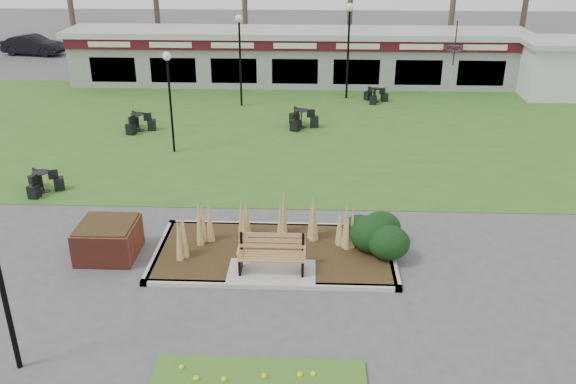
{
  "coord_description": "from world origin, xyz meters",
  "views": [
    {
      "loc": [
        0.96,
        -13.0,
        8.21
      ],
      "look_at": [
        0.33,
        2.0,
        1.49
      ],
      "focal_mm": 38.0,
      "sensor_mm": 36.0,
      "label": 1
    }
  ],
  "objects_px": {
    "food_pavilion": "(296,57)",
    "bistro_set_b": "(139,125)",
    "bistro_set_c": "(301,121)",
    "car_black": "(33,45)",
    "lamp_post_mid_right": "(240,40)",
    "bistro_set_d": "(375,97)",
    "park_bench": "(272,253)",
    "brick_planter": "(108,239)",
    "lamp_post_far_right": "(349,30)",
    "service_hut": "(563,67)",
    "patio_umbrella": "(453,62)",
    "lamp_post_far_left": "(169,80)",
    "bistro_set_a": "(43,185)"
  },
  "relations": [
    {
      "from": "lamp_post_mid_right",
      "to": "food_pavilion",
      "type": "bearing_deg",
      "value": 61.29
    },
    {
      "from": "service_hut",
      "to": "bistro_set_b",
      "type": "bearing_deg",
      "value": -161.78
    },
    {
      "from": "food_pavilion",
      "to": "lamp_post_mid_right",
      "type": "height_order",
      "value": "lamp_post_mid_right"
    },
    {
      "from": "brick_planter",
      "to": "food_pavilion",
      "type": "height_order",
      "value": "food_pavilion"
    },
    {
      "from": "brick_planter",
      "to": "lamp_post_mid_right",
      "type": "relative_size",
      "value": 0.35
    },
    {
      "from": "patio_umbrella",
      "to": "bistro_set_d",
      "type": "bearing_deg",
      "value": -157.84
    },
    {
      "from": "park_bench",
      "to": "bistro_set_b",
      "type": "distance_m",
      "value": 12.91
    },
    {
      "from": "car_black",
      "to": "patio_umbrella",
      "type": "bearing_deg",
      "value": -100.6
    },
    {
      "from": "lamp_post_mid_right",
      "to": "car_black",
      "type": "relative_size",
      "value": 1.07
    },
    {
      "from": "lamp_post_far_right",
      "to": "bistro_set_a",
      "type": "xyz_separation_m",
      "value": [
        -10.51,
        -12.0,
        -3.12
      ]
    },
    {
      "from": "lamp_post_far_left",
      "to": "bistro_set_a",
      "type": "height_order",
      "value": "lamp_post_far_left"
    },
    {
      "from": "park_bench",
      "to": "lamp_post_far_right",
      "type": "bearing_deg",
      "value": 81.04
    },
    {
      "from": "food_pavilion",
      "to": "bistro_set_a",
      "type": "xyz_separation_m",
      "value": [
        -7.87,
        -14.96,
        -1.22
      ]
    },
    {
      "from": "lamp_post_far_left",
      "to": "park_bench",
      "type": "bearing_deg",
      "value": -63.38
    },
    {
      "from": "bistro_set_b",
      "to": "car_black",
      "type": "bearing_deg",
      "value": 125.83
    },
    {
      "from": "food_pavilion",
      "to": "patio_umbrella",
      "type": "xyz_separation_m",
      "value": [
        8.0,
        -1.96,
        0.18
      ]
    },
    {
      "from": "bistro_set_d",
      "to": "car_black",
      "type": "xyz_separation_m",
      "value": [
        -21.66,
        10.62,
        0.42
      ]
    },
    {
      "from": "food_pavilion",
      "to": "car_black",
      "type": "distance_m",
      "value": 19.0
    },
    {
      "from": "service_hut",
      "to": "car_black",
      "type": "height_order",
      "value": "service_hut"
    },
    {
      "from": "food_pavilion",
      "to": "lamp_post_mid_right",
      "type": "distance_m",
      "value": 5.41
    },
    {
      "from": "service_hut",
      "to": "bistro_set_c",
      "type": "relative_size",
      "value": 3.04
    },
    {
      "from": "service_hut",
      "to": "bistro_set_c",
      "type": "distance_m",
      "value": 14.3
    },
    {
      "from": "food_pavilion",
      "to": "lamp_post_far_left",
      "type": "height_order",
      "value": "lamp_post_far_left"
    },
    {
      "from": "patio_umbrella",
      "to": "car_black",
      "type": "relative_size",
      "value": 0.65
    },
    {
      "from": "lamp_post_far_left",
      "to": "bistro_set_c",
      "type": "height_order",
      "value": "lamp_post_far_left"
    },
    {
      "from": "bistro_set_c",
      "to": "food_pavilion",
      "type": "bearing_deg",
      "value": 93.53
    },
    {
      "from": "lamp_post_far_left",
      "to": "bistro_set_c",
      "type": "bearing_deg",
      "value": 33.75
    },
    {
      "from": "lamp_post_far_left",
      "to": "car_black",
      "type": "xyz_separation_m",
      "value": [
        -13.27,
        18.04,
        -2.15
      ]
    },
    {
      "from": "lamp_post_mid_right",
      "to": "service_hut",
      "type": "bearing_deg",
      "value": 9.1
    },
    {
      "from": "bistro_set_c",
      "to": "bistro_set_d",
      "type": "distance_m",
      "value": 5.48
    },
    {
      "from": "lamp_post_far_left",
      "to": "car_black",
      "type": "relative_size",
      "value": 0.96
    },
    {
      "from": "bistro_set_a",
      "to": "bistro_set_d",
      "type": "bearing_deg",
      "value": 43.74
    },
    {
      "from": "brick_planter",
      "to": "bistro_set_c",
      "type": "height_order",
      "value": "brick_planter"
    },
    {
      "from": "brick_planter",
      "to": "car_black",
      "type": "distance_m",
      "value": 29.17
    },
    {
      "from": "car_black",
      "to": "lamp_post_mid_right",
      "type": "bearing_deg",
      "value": -118.58
    },
    {
      "from": "park_bench",
      "to": "bistro_set_b",
      "type": "relative_size",
      "value": 1.24
    },
    {
      "from": "bistro_set_b",
      "to": "car_black",
      "type": "relative_size",
      "value": 0.34
    },
    {
      "from": "lamp_post_mid_right",
      "to": "bistro_set_d",
      "type": "bearing_deg",
      "value": 8.21
    },
    {
      "from": "bistro_set_c",
      "to": "lamp_post_far_right",
      "type": "bearing_deg",
      "value": 65.79
    },
    {
      "from": "bistro_set_a",
      "to": "bistro_set_b",
      "type": "xyz_separation_m",
      "value": [
        1.46,
        6.45,
        0.01
      ]
    },
    {
      "from": "bistro_set_a",
      "to": "bistro_set_c",
      "type": "bearing_deg",
      "value": 40.75
    },
    {
      "from": "park_bench",
      "to": "bistro_set_a",
      "type": "bearing_deg",
      "value": 148.88
    },
    {
      "from": "lamp_post_far_right",
      "to": "bistro_set_d",
      "type": "height_order",
      "value": "lamp_post_far_right"
    },
    {
      "from": "park_bench",
      "to": "patio_umbrella",
      "type": "bearing_deg",
      "value": 65.74
    },
    {
      "from": "brick_planter",
      "to": "patio_umbrella",
      "type": "distance_m",
      "value": 21.07
    },
    {
      "from": "food_pavilion",
      "to": "bistro_set_b",
      "type": "distance_m",
      "value": 10.72
    },
    {
      "from": "brick_planter",
      "to": "bistro_set_a",
      "type": "height_order",
      "value": "brick_planter"
    },
    {
      "from": "food_pavilion",
      "to": "bistro_set_b",
      "type": "bearing_deg",
      "value": -126.95
    },
    {
      "from": "brick_planter",
      "to": "lamp_post_far_left",
      "type": "height_order",
      "value": "lamp_post_far_left"
    },
    {
      "from": "bistro_set_c",
      "to": "lamp_post_far_left",
      "type": "bearing_deg",
      "value": -146.25
    }
  ]
}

